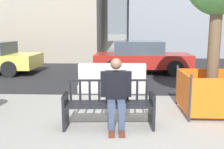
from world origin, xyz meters
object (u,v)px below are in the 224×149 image
Objects in this scene: car_sedan_far at (141,57)px; seated_person at (116,92)px; jersey_barrier_centre at (112,80)px; construction_fence at (211,91)px; street_bench at (109,106)px.

seated_person is at bearing -98.47° from car_sedan_far.
jersey_barrier_centre is 2.96m from construction_fence.
jersey_barrier_centre is 3.58m from car_sedan_far.
car_sedan_far is (0.93, 6.23, -0.01)m from seated_person.
street_bench is 1.31× the size of seated_person.
seated_person is 2.31m from construction_fence.
street_bench is 0.85× the size of jersey_barrier_centre.
seated_person is (0.14, -0.05, 0.29)m from street_bench.
car_sedan_far reaches higher than construction_fence.
street_bench is at bearing -88.99° from jersey_barrier_centre.
construction_fence is 0.31× the size of car_sedan_far.
jersey_barrier_centre is at bearing 91.01° from street_bench.
construction_fence is (2.09, 0.97, -0.20)m from seated_person.
seated_person is 6.30m from car_sedan_far.
street_bench is at bearing -99.80° from car_sedan_far.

